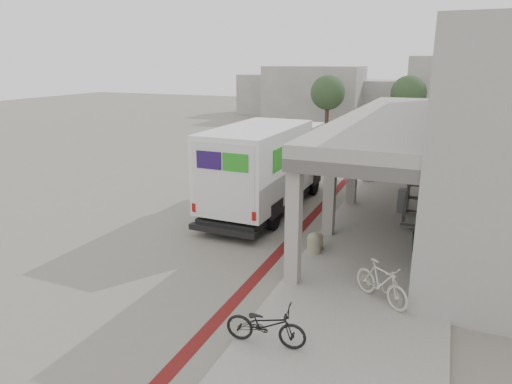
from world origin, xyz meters
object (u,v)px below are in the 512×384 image
at_px(bicycle_cream, 381,282).
at_px(utility_cabinet, 403,201).
at_px(fedex_truck, 267,164).
at_px(bicycle_black, 266,325).
at_px(bench, 419,245).

bearing_deg(bicycle_cream, utility_cabinet, 38.31).
relative_size(fedex_truck, bicycle_black, 4.76).
bearing_deg(utility_cabinet, bench, -76.63).
bearing_deg(fedex_truck, bicycle_cream, -47.43).
xyz_separation_m(bench, utility_cabinet, (-0.90, 4.31, 0.15)).
bearing_deg(utility_cabinet, bicycle_black, -98.06).
relative_size(bench, bicycle_black, 1.05).
xyz_separation_m(utility_cabinet, bicycle_cream, (0.22, -7.77, 0.07)).
distance_m(utility_cabinet, bicycle_black, 10.75).
xyz_separation_m(fedex_truck, bicycle_black, (3.59, -9.15, -1.33)).
distance_m(fedex_truck, bench, 7.07).
bearing_deg(utility_cabinet, fedex_truck, -163.43).
bearing_deg(fedex_truck, utility_cabinet, 16.01).
height_order(fedex_truck, utility_cabinet, fedex_truck).
distance_m(fedex_truck, bicycle_cream, 8.54).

